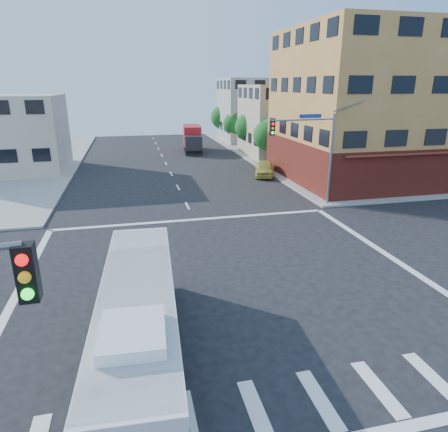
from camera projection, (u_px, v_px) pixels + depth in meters
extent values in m
plane|color=black|center=(226.00, 282.00, 19.19)|extent=(120.00, 120.00, 0.00)
cube|color=gray|center=(400.00, 148.00, 59.10)|extent=(50.00, 50.00, 0.15)
cube|color=#D08C4A|center=(383.00, 107.00, 38.43)|extent=(18.00, 15.00, 14.00)
cube|color=#561613|center=(377.00, 158.00, 40.00)|extent=(18.09, 15.08, 4.00)
cube|color=maroon|center=(429.00, 153.00, 32.93)|extent=(16.00, 1.60, 0.51)
cube|color=tan|center=(291.00, 120.00, 52.90)|extent=(12.00, 10.00, 9.00)
cube|color=#A5A49F|center=(259.00, 110.00, 65.68)|extent=(12.00, 10.00, 10.00)
cube|color=beige|center=(3.00, 135.00, 42.00)|extent=(12.00, 10.00, 8.00)
cylinder|color=slate|center=(331.00, 161.00, 30.42)|extent=(0.18, 0.18, 7.00)
cylinder|color=slate|center=(304.00, 120.00, 28.67)|extent=(5.01, 0.62, 0.12)
cube|color=black|center=(272.00, 128.00, 28.06)|extent=(0.32, 0.30, 1.00)
sphere|color=#FF0C0C|center=(273.00, 124.00, 27.81)|extent=(0.20, 0.20, 0.20)
sphere|color=yellow|center=(273.00, 128.00, 27.90)|extent=(0.20, 0.20, 0.20)
sphere|color=#19FF33|center=(273.00, 133.00, 27.99)|extent=(0.20, 0.20, 0.20)
cube|color=navy|center=(310.00, 116.00, 28.75)|extent=(1.80, 0.22, 0.28)
cube|color=gray|center=(365.00, 99.00, 29.78)|extent=(0.50, 0.22, 0.14)
cube|color=black|center=(27.00, 273.00, 6.50)|extent=(0.32, 0.30, 1.00)
sphere|color=#FF0C0C|center=(22.00, 260.00, 6.25)|extent=(0.20, 0.20, 0.20)
sphere|color=yellow|center=(25.00, 277.00, 6.34)|extent=(0.20, 0.20, 0.20)
sphere|color=#19FF33|center=(28.00, 294.00, 6.44)|extent=(0.20, 0.20, 0.20)
cylinder|color=#3C2815|center=(268.00, 156.00, 47.33)|extent=(0.28, 0.28, 1.92)
sphere|color=#175218|center=(268.00, 135.00, 46.58)|extent=(3.60, 3.60, 3.60)
sphere|color=#175218|center=(273.00, 128.00, 46.11)|extent=(2.52, 2.52, 2.52)
cylinder|color=#3C2815|center=(249.00, 146.00, 54.72)|extent=(0.28, 0.28, 1.99)
sphere|color=#175218|center=(249.00, 127.00, 53.93)|extent=(3.80, 3.80, 3.80)
sphere|color=#175218|center=(253.00, 120.00, 53.44)|extent=(2.66, 2.66, 2.66)
cylinder|color=#3C2815|center=(234.00, 139.00, 62.13)|extent=(0.28, 0.28, 1.89)
sphere|color=#175218|center=(234.00, 124.00, 61.41)|extent=(3.40, 3.40, 3.40)
sphere|color=#175218|center=(237.00, 118.00, 60.95)|extent=(2.38, 2.38, 2.38)
cylinder|color=#3C2815|center=(222.00, 133.00, 69.51)|extent=(0.28, 0.28, 2.03)
sphere|color=#175218|center=(222.00, 117.00, 68.69)|extent=(4.00, 4.00, 4.00)
sphere|color=#175218|center=(225.00, 111.00, 68.18)|extent=(2.80, 2.80, 2.80)
cube|color=black|center=(141.00, 351.00, 13.38)|extent=(2.93, 11.06, 0.41)
cube|color=white|center=(139.00, 323.00, 13.03)|extent=(2.91, 11.03, 2.59)
cube|color=black|center=(139.00, 319.00, 12.98)|extent=(2.94, 10.71, 1.14)
cube|color=black|center=(142.00, 255.00, 18.06)|extent=(2.14, 0.17, 1.23)
cube|color=#E5590C|center=(141.00, 236.00, 17.80)|extent=(1.74, 0.14, 0.25)
cube|color=white|center=(137.00, 289.00, 12.64)|extent=(2.86, 10.81, 0.11)
cube|color=white|center=(133.00, 333.00, 10.02)|extent=(1.73, 2.09, 0.33)
cube|color=#086B2B|center=(102.00, 352.00, 12.62)|extent=(0.29, 5.00, 0.25)
cube|color=#086B2B|center=(177.00, 344.00, 13.00)|extent=(0.29, 5.00, 0.25)
cylinder|color=black|center=(116.00, 302.00, 16.48)|extent=(0.32, 0.96, 0.95)
cylinder|color=#99999E|center=(113.00, 302.00, 16.45)|extent=(0.06, 0.47, 0.47)
cylinder|color=black|center=(169.00, 297.00, 16.84)|extent=(0.32, 0.96, 0.95)
cylinder|color=#99999E|center=(172.00, 297.00, 16.86)|extent=(0.06, 0.47, 0.47)
cylinder|color=black|center=(182.00, 432.00, 10.30)|extent=(0.32, 0.96, 0.95)
cylinder|color=#99999E|center=(187.00, 432.00, 10.32)|extent=(0.06, 0.47, 0.47)
cube|color=#232327|center=(194.00, 145.00, 53.44)|extent=(2.45, 2.37, 2.54)
cube|color=black|center=(194.00, 143.00, 52.45)|extent=(2.04, 0.29, 0.98)
cube|color=red|center=(192.00, 136.00, 56.69)|extent=(2.89, 5.67, 2.93)
cube|color=black|center=(193.00, 148.00, 56.06)|extent=(2.94, 7.98, 0.29)
cylinder|color=black|center=(186.00, 151.00, 53.75)|extent=(0.37, 1.00, 0.98)
cylinder|color=black|center=(201.00, 151.00, 53.99)|extent=(0.37, 1.00, 0.98)
cylinder|color=black|center=(185.00, 148.00, 56.41)|extent=(0.37, 1.00, 0.98)
cylinder|color=black|center=(200.00, 148.00, 56.66)|extent=(0.37, 1.00, 0.98)
cylinder|color=black|center=(185.00, 145.00, 58.71)|extent=(0.37, 1.00, 0.98)
cylinder|color=black|center=(199.00, 145.00, 58.95)|extent=(0.37, 1.00, 0.98)
imported|color=#C2BA4C|center=(265.00, 168.00, 41.14)|extent=(3.27, 4.99, 1.58)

